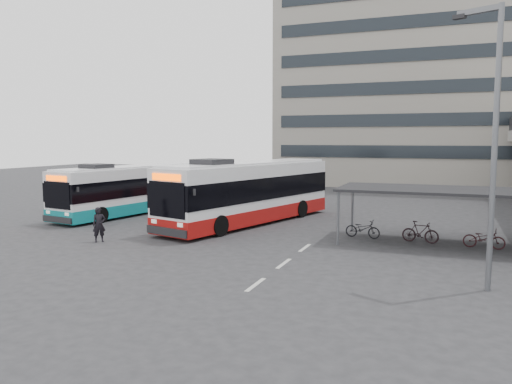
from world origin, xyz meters
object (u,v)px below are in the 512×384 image
(bus_teal, at_px, (131,190))
(lamp_post, at_px, (492,131))
(pedestrian, at_px, (99,225))
(bus_main, at_px, (249,193))

(bus_teal, relative_size, lamp_post, 1.30)
(bus_teal, bearing_deg, pedestrian, -54.58)
(bus_main, xyz_separation_m, pedestrian, (-4.52, -7.46, -0.93))
(bus_main, bearing_deg, lamp_post, -22.25)
(pedestrian, bearing_deg, lamp_post, -54.53)
(bus_main, bearing_deg, pedestrian, -105.40)
(bus_teal, xyz_separation_m, pedestrian, (3.88, -8.08, -0.72))
(bus_main, distance_m, lamp_post, 15.23)
(pedestrian, bearing_deg, bus_teal, 67.13)
(bus_main, xyz_separation_m, bus_teal, (-8.40, 0.62, -0.20))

